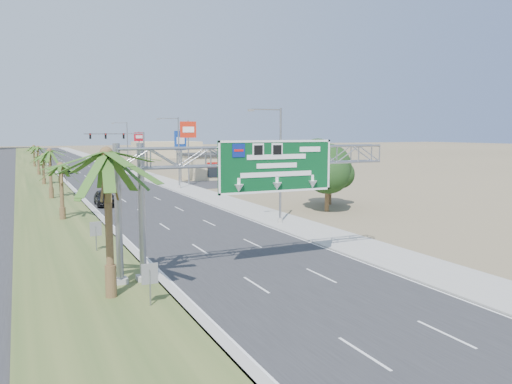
{
  "coord_description": "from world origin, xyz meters",
  "views": [
    {
      "loc": [
        -12.9,
        -15.81,
        7.95
      ],
      "look_at": [
        0.55,
        12.34,
        4.2
      ],
      "focal_mm": 35.0,
      "sensor_mm": 36.0,
      "label": 1
    }
  ],
  "objects_px": {
    "store_building": "(235,166)",
    "pole_sign_red_near": "(188,134)",
    "palm_near": "(106,154)",
    "car_far": "(66,170)",
    "sign_gantry": "(249,166)",
    "pole_sign_red_far": "(139,140)",
    "car_mid_lane": "(111,184)",
    "pole_sign_blue": "(180,143)",
    "car_right_lane": "(114,174)",
    "car_left_lane": "(105,198)",
    "signal_mast": "(132,150)"
  },
  "relations": [
    {
      "from": "store_building",
      "to": "pole_sign_red_near",
      "type": "height_order",
      "value": "pole_sign_red_near"
    },
    {
      "from": "palm_near",
      "to": "car_far",
      "type": "distance_m",
      "value": 80.18
    },
    {
      "from": "store_building",
      "to": "sign_gantry",
      "type": "bearing_deg",
      "value": -112.36
    },
    {
      "from": "palm_near",
      "to": "store_building",
      "type": "distance_m",
      "value": 66.04
    },
    {
      "from": "pole_sign_red_far",
      "to": "car_far",
      "type": "bearing_deg",
      "value": -175.8
    },
    {
      "from": "car_mid_lane",
      "to": "pole_sign_blue",
      "type": "xyz_separation_m",
      "value": [
        11.48,
        4.25,
        5.57
      ]
    },
    {
      "from": "pole_sign_red_near",
      "to": "car_mid_lane",
      "type": "bearing_deg",
      "value": -176.56
    },
    {
      "from": "car_mid_lane",
      "to": "car_right_lane",
      "type": "xyz_separation_m",
      "value": [
        3.52,
        18.25,
        -0.06
      ]
    },
    {
      "from": "palm_near",
      "to": "car_right_lane",
      "type": "relative_size",
      "value": 1.78
    },
    {
      "from": "sign_gantry",
      "to": "pole_sign_red_near",
      "type": "xyz_separation_m",
      "value": [
        11.33,
        46.31,
        1.66
      ]
    },
    {
      "from": "car_far",
      "to": "store_building",
      "type": "bearing_deg",
      "value": -38.71
    },
    {
      "from": "sign_gantry",
      "to": "car_left_lane",
      "type": "bearing_deg",
      "value": 96.76
    },
    {
      "from": "signal_mast",
      "to": "pole_sign_red_far",
      "type": "relative_size",
      "value": 1.27
    },
    {
      "from": "car_mid_lane",
      "to": "car_far",
      "type": "bearing_deg",
      "value": 91.36
    },
    {
      "from": "signal_mast",
      "to": "sign_gantry",
      "type": "bearing_deg",
      "value": -95.74
    },
    {
      "from": "car_far",
      "to": "pole_sign_red_far",
      "type": "bearing_deg",
      "value": 4.89
    },
    {
      "from": "car_right_lane",
      "to": "car_far",
      "type": "height_order",
      "value": "car_far"
    },
    {
      "from": "signal_mast",
      "to": "car_far",
      "type": "distance_m",
      "value": 19.02
    },
    {
      "from": "pole_sign_red_far",
      "to": "sign_gantry",
      "type": "bearing_deg",
      "value": -98.04
    },
    {
      "from": "pole_sign_red_far",
      "to": "car_left_lane",
      "type": "bearing_deg",
      "value": -106.64
    },
    {
      "from": "car_mid_lane",
      "to": "pole_sign_red_near",
      "type": "distance_m",
      "value": 13.59
    },
    {
      "from": "car_right_lane",
      "to": "pole_sign_blue",
      "type": "xyz_separation_m",
      "value": [
        7.96,
        -14.0,
        5.63
      ]
    },
    {
      "from": "palm_near",
      "to": "car_mid_lane",
      "type": "bearing_deg",
      "value": 80.64
    },
    {
      "from": "car_right_lane",
      "to": "palm_near",
      "type": "bearing_deg",
      "value": -94.34
    },
    {
      "from": "signal_mast",
      "to": "car_mid_lane",
      "type": "distance_m",
      "value": 18.17
    },
    {
      "from": "palm_near",
      "to": "signal_mast",
      "type": "bearing_deg",
      "value": 77.34
    },
    {
      "from": "car_right_lane",
      "to": "car_far",
      "type": "bearing_deg",
      "value": 120.98
    },
    {
      "from": "sign_gantry",
      "to": "car_mid_lane",
      "type": "xyz_separation_m",
      "value": [
        -0.3,
        45.61,
        -5.35
      ]
    },
    {
      "from": "car_left_lane",
      "to": "car_right_lane",
      "type": "relative_size",
      "value": 1.08
    },
    {
      "from": "signal_mast",
      "to": "car_mid_lane",
      "type": "bearing_deg",
      "value": -111.68
    },
    {
      "from": "store_building",
      "to": "car_far",
      "type": "xyz_separation_m",
      "value": [
        -26.53,
        21.8,
        -1.29
      ]
    },
    {
      "from": "sign_gantry",
      "to": "store_building",
      "type": "xyz_separation_m",
      "value": [
        23.06,
        56.07,
        -4.06
      ]
    },
    {
      "from": "store_building",
      "to": "pole_sign_red_near",
      "type": "relative_size",
      "value": 1.85
    },
    {
      "from": "car_mid_lane",
      "to": "pole_sign_blue",
      "type": "distance_m",
      "value": 13.45
    },
    {
      "from": "signal_mast",
      "to": "store_building",
      "type": "relative_size",
      "value": 0.57
    },
    {
      "from": "sign_gantry",
      "to": "signal_mast",
      "type": "distance_m",
      "value": 62.37
    },
    {
      "from": "palm_near",
      "to": "pole_sign_red_far",
      "type": "relative_size",
      "value": 1.03
    },
    {
      "from": "sign_gantry",
      "to": "car_left_lane",
      "type": "xyz_separation_m",
      "value": [
        -3.53,
        29.81,
        -5.19
      ]
    },
    {
      "from": "car_right_lane",
      "to": "pole_sign_red_far",
      "type": "xyz_separation_m",
      "value": [
        7.93,
        15.09,
        5.73
      ]
    },
    {
      "from": "car_left_lane",
      "to": "pole_sign_blue",
      "type": "height_order",
      "value": "pole_sign_blue"
    },
    {
      "from": "car_far",
      "to": "pole_sign_blue",
      "type": "distance_m",
      "value": 32.1
    },
    {
      "from": "car_mid_lane",
      "to": "pole_sign_red_far",
      "type": "relative_size",
      "value": 0.53
    },
    {
      "from": "palm_near",
      "to": "pole_sign_red_near",
      "type": "xyz_separation_m",
      "value": [
        19.46,
        48.23,
        0.79
      ]
    },
    {
      "from": "signal_mast",
      "to": "pole_sign_red_near",
      "type": "relative_size",
      "value": 1.06
    },
    {
      "from": "car_mid_lane",
      "to": "pole_sign_blue",
      "type": "bearing_deg",
      "value": 16.07
    },
    {
      "from": "car_right_lane",
      "to": "sign_gantry",
      "type": "bearing_deg",
      "value": -87.43
    },
    {
      "from": "palm_near",
      "to": "store_building",
      "type": "xyz_separation_m",
      "value": [
        31.2,
        58.0,
        -4.93
      ]
    },
    {
      "from": "car_left_lane",
      "to": "pole_sign_red_far",
      "type": "relative_size",
      "value": 0.62
    },
    {
      "from": "car_right_lane",
      "to": "car_far",
      "type": "xyz_separation_m",
      "value": [
        -6.69,
        14.01,
        0.06
      ]
    },
    {
      "from": "pole_sign_red_near",
      "to": "pole_sign_red_far",
      "type": "distance_m",
      "value": 32.67
    }
  ]
}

